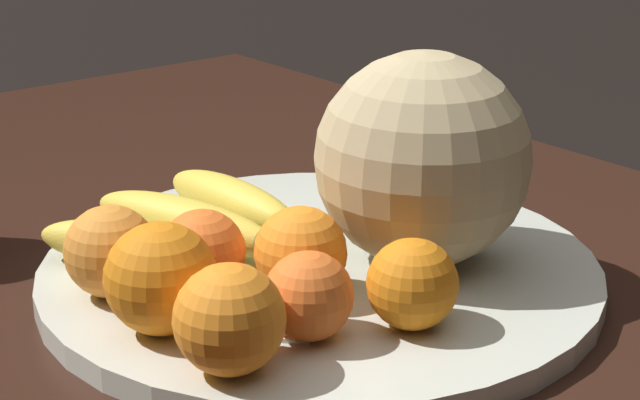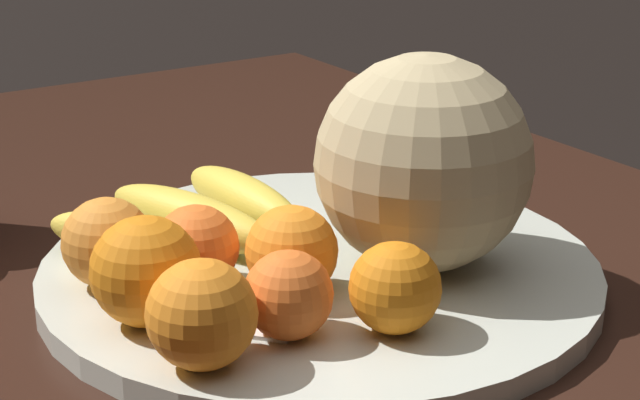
% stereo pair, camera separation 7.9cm
% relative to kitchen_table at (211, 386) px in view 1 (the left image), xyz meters
% --- Properties ---
extents(kitchen_table, '(1.28, 0.95, 0.74)m').
position_rel_kitchen_table_xyz_m(kitchen_table, '(0.00, 0.00, 0.00)').
color(kitchen_table, black).
rests_on(kitchen_table, ground_plane).
extents(fruit_bowl, '(0.42, 0.42, 0.02)m').
position_rel_kitchen_table_xyz_m(fruit_bowl, '(0.07, 0.06, 0.11)').
color(fruit_bowl, beige).
rests_on(fruit_bowl, kitchen_table).
extents(melon, '(0.16, 0.16, 0.16)m').
position_rel_kitchen_table_xyz_m(melon, '(0.12, 0.12, 0.20)').
color(melon, tan).
rests_on(melon, fruit_bowl).
extents(banana_bunch, '(0.19, 0.19, 0.04)m').
position_rel_kitchen_table_xyz_m(banana_bunch, '(-0.02, -0.00, 0.14)').
color(banana_bunch, brown).
rests_on(banana_bunch, fruit_bowl).
extents(orange_front_left, '(0.06, 0.06, 0.06)m').
position_rel_kitchen_table_xyz_m(orange_front_left, '(0.06, -0.04, 0.15)').
color(orange_front_left, orange).
rests_on(orange_front_left, fruit_bowl).
extents(orange_front_right, '(0.07, 0.07, 0.07)m').
position_rel_kitchen_table_xyz_m(orange_front_right, '(0.17, -0.09, 0.15)').
color(orange_front_right, orange).
rests_on(orange_front_right, fruit_bowl).
extents(orange_mid_center, '(0.07, 0.07, 0.07)m').
position_rel_kitchen_table_xyz_m(orange_mid_center, '(0.11, 0.01, 0.15)').
color(orange_mid_center, orange).
rests_on(orange_mid_center, fruit_bowl).
extents(orange_back_left, '(0.06, 0.06, 0.06)m').
position_rel_kitchen_table_xyz_m(orange_back_left, '(0.16, -0.03, 0.15)').
color(orange_back_left, orange).
rests_on(orange_back_left, fruit_bowl).
extents(orange_back_right, '(0.07, 0.07, 0.07)m').
position_rel_kitchen_table_xyz_m(orange_back_right, '(0.02, -0.09, 0.15)').
color(orange_back_right, orange).
rests_on(orange_back_right, fruit_bowl).
extents(orange_top_small, '(0.07, 0.07, 0.07)m').
position_rel_kitchen_table_xyz_m(orange_top_small, '(0.10, -0.10, 0.16)').
color(orange_top_small, orange).
rests_on(orange_top_small, fruit_bowl).
extents(orange_side_extra, '(0.06, 0.06, 0.06)m').
position_rel_kitchen_table_xyz_m(orange_side_extra, '(0.19, 0.04, 0.15)').
color(orange_side_extra, orange).
rests_on(orange_side_extra, fruit_bowl).
extents(produce_tag, '(0.07, 0.07, 0.00)m').
position_rel_kitchen_table_xyz_m(produce_tag, '(0.14, -0.02, 0.12)').
color(produce_tag, white).
rests_on(produce_tag, fruit_bowl).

